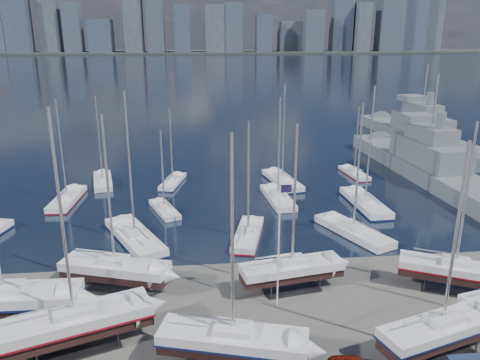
{
  "coord_description": "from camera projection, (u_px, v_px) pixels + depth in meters",
  "views": [
    {
      "loc": [
        -4.79,
        -42.49,
        22.1
      ],
      "look_at": [
        0.35,
        8.0,
        6.3
      ],
      "focal_mm": 35.0,
      "sensor_mm": 36.0,
      "label": 1
    }
  ],
  "objects": [
    {
      "name": "ground",
      "position": [
        258.0,
        320.0,
        37.89
      ],
      "size": [
        1400.0,
        1400.0,
        0.0
      ],
      "primitive_type": "plane",
      "color": "#605E59",
      "rests_on": "ground"
    },
    {
      "name": "water",
      "position": [
        198.0,
        67.0,
        332.4
      ],
      "size": [
        1400.0,
        600.0,
        0.4
      ],
      "primitive_type": "cube",
      "color": "#172536",
      "rests_on": "ground"
    },
    {
      "name": "far_shore",
      "position": [
        195.0,
        52.0,
        579.0
      ],
      "size": [
        1400.0,
        80.0,
        2.2
      ],
      "primitive_type": "cube",
      "color": "#2D332D",
      "rests_on": "ground"
    },
    {
      "name": "skyline",
      "position": [
        187.0,
        20.0,
        561.03
      ],
      "size": [
        639.14,
        43.8,
        107.69
      ],
      "color": "#475166",
      "rests_on": "far_shore"
    },
    {
      "name": "sailboat_cradle_0",
      "position": [
        4.0,
        300.0,
        36.6
      ],
      "size": [
        11.82,
        3.59,
        18.75
      ],
      "rotation": [
        0.0,
        0.0,
        -0.03
      ],
      "color": "#2D2D33",
      "rests_on": "ground"
    },
    {
      "name": "sailboat_cradle_1",
      "position": [
        74.0,
        323.0,
        33.76
      ],
      "size": [
        11.49,
        6.8,
        17.81
      ],
      "rotation": [
        0.0,
        0.0,
        0.36
      ],
      "color": "#2D2D33",
      "rests_on": "ground"
    },
    {
      "name": "sailboat_cradle_2",
      "position": [
        115.0,
        269.0,
        41.77
      ],
      "size": [
        10.15,
        5.67,
        15.97
      ],
      "rotation": [
        0.0,
        0.0,
        -0.32
      ],
      "color": "#2D2D33",
      "rests_on": "ground"
    },
    {
      "name": "sailboat_cradle_3",
      "position": [
        233.0,
        341.0,
        31.91
      ],
      "size": [
        10.69,
        5.62,
        16.59
      ],
      "rotation": [
        0.0,
        0.0,
        -0.28
      ],
      "color": "#2D2D33",
      "rests_on": "ground"
    },
    {
      "name": "sailboat_cradle_4",
      "position": [
        292.0,
        269.0,
        41.81
      ],
      "size": [
        9.59,
        4.24,
        15.2
      ],
      "rotation": [
        0.0,
        0.0,
        0.18
      ],
      "color": "#2D2D33",
      "rests_on": "ground"
    },
    {
      "name": "sailboat_cradle_5",
      "position": [
        442.0,
        330.0,
        33.19
      ],
      "size": [
        10.15,
        5.54,
        15.81
      ],
      "rotation": [
        0.0,
        0.0,
        0.3
      ],
      "color": "#2D2D33",
      "rests_on": "ground"
    },
    {
      "name": "sailboat_cradle_6",
      "position": [
        455.0,
        271.0,
        41.56
      ],
      "size": [
        9.71,
        6.7,
        15.45
      ],
      "rotation": [
        0.0,
        0.0,
        -0.47
      ],
      "color": "#2D2D33",
      "rests_on": "ground"
    },
    {
      "name": "sailboat_moored_1",
      "position": [
        67.0,
        200.0,
        64.39
      ],
      "size": [
        3.39,
        10.09,
        14.85
      ],
      "rotation": [
        0.0,
        0.0,
        1.51
      ],
      "color": "black",
      "rests_on": "water"
    },
    {
      "name": "sailboat_moored_2",
      "position": [
        103.0,
        182.0,
        72.32
      ],
      "size": [
        4.4,
        9.73,
        14.19
      ],
      "rotation": [
        0.0,
        0.0,
        1.77
      ],
      "color": "black",
      "rests_on": "water"
    },
    {
      "name": "sailboat_moored_3",
      "position": [
        135.0,
        239.0,
        52.13
      ],
      "size": [
        8.11,
        11.97,
        17.53
      ],
      "rotation": [
        0.0,
        0.0,
        2.03
      ],
      "color": "black",
      "rests_on": "water"
    },
    {
      "name": "sailboat_moored_4",
      "position": [
        164.0,
        210.0,
        60.75
      ],
      "size": [
        4.57,
        7.75,
        11.31
      ],
      "rotation": [
        0.0,
        0.0,
        1.93
      ],
      "color": "black",
      "rests_on": "water"
    },
    {
      "name": "sailboat_moored_5",
      "position": [
        173.0,
        182.0,
        72.1
      ],
      "size": [
        4.18,
        8.48,
        12.22
      ],
      "rotation": [
        0.0,
        0.0,
        1.33
      ],
      "color": "black",
      "rests_on": "water"
    },
    {
      "name": "sailboat_moored_6",
      "position": [
        248.0,
        236.0,
        53.0
      ],
      "size": [
        4.89,
        9.75,
        14.04
      ],
      "rotation": [
        0.0,
        0.0,
        1.32
      ],
      "color": "black",
      "rests_on": "water"
    },
    {
      "name": "sailboat_moored_7",
      "position": [
        278.0,
        199.0,
        64.84
      ],
      "size": [
        3.56,
        10.11,
        14.98
      ],
      "rotation": [
        0.0,
        0.0,
        1.65
      ],
      "color": "black",
      "rests_on": "water"
    },
    {
      "name": "sailboat_moored_8",
      "position": [
        282.0,
        182.0,
        72.48
      ],
      "size": [
        5.01,
        11.05,
        15.96
      ],
      "rotation": [
        0.0,
        0.0,
        1.77
      ],
      "color": "black",
      "rests_on": "water"
    },
    {
      "name": "sailboat_moored_9",
      "position": [
        353.0,
        233.0,
        53.8
      ],
      "size": [
        6.97,
        10.87,
        15.97
      ],
      "rotation": [
        0.0,
        0.0,
        1.99
      ],
      "color": "black",
      "rests_on": "water"
    },
    {
      "name": "sailboat_moored_10",
      "position": [
        365.0,
        204.0,
        62.84
      ],
      "size": [
        3.64,
        11.36,
        16.79
      ],
      "rotation": [
        0.0,
        0.0,
        1.62
      ],
      "color": "black",
      "rests_on": "water"
    },
    {
      "name": "sailboat_moored_11",
      "position": [
        354.0,
        174.0,
        76.63
      ],
      "size": [
        3.11,
        8.13,
        11.85
      ],
      "rotation": [
        0.0,
        0.0,
        1.68
      ],
      "color": "black",
      "rests_on": "water"
    },
    {
      "name": "naval_ship_east",
      "position": [
        427.0,
        167.0,
        75.39
      ],
      "size": [
        9.26,
        45.01,
        18.03
      ],
      "rotation": [
        0.0,
        0.0,
        1.62
      ],
      "color": "slate",
      "rests_on": "water"
    },
    {
      "name": "naval_ship_west",
      "position": [
        419.0,
        135.0,
        99.16
      ],
      "size": [
        10.36,
        45.37,
        18.05
      ],
      "rotation": [
        0.0,
        0.0,
        1.64
      ],
      "color": "slate",
      "rests_on": "water"
    },
    {
      "name": "flagpole",
      "position": [
        280.0,
        237.0,
        38.11
      ],
      "size": [
        0.98,
        0.12,
        11.03
      ],
      "color": "white",
      "rests_on": "ground"
    }
  ]
}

